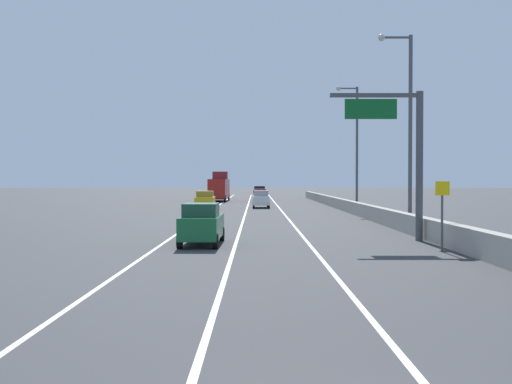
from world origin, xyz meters
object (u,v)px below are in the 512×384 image
object	(u,v)px
overhead_sign_gantry	(405,147)
lamp_post_right_second	(407,119)
car_blue_2	(221,193)
car_black_3	(260,193)
lamp_post_right_third	(355,141)
car_green_5	(203,224)
box_truck	(220,188)
car_yellow_0	(206,200)
car_red_4	(261,196)
speed_advisory_sign	(443,210)
car_white_1	(262,199)

from	to	relation	value
overhead_sign_gantry	lamp_post_right_second	size ratio (longest dim) A/B	0.62
overhead_sign_gantry	car_blue_2	distance (m)	69.91
car_blue_2	car_black_3	world-z (taller)	car_black_3
lamp_post_right_third	car_black_3	xyz separation A→B (m)	(-8.93, 31.93, -5.73)
car_green_5	box_truck	size ratio (longest dim) A/B	0.48
overhead_sign_gantry	car_green_5	bearing A→B (deg)	-168.86
car_yellow_0	car_red_4	world-z (taller)	car_yellow_0
car_yellow_0	car_black_3	distance (m)	28.46
overhead_sign_gantry	car_yellow_0	world-z (taller)	overhead_sign_gantry
speed_advisory_sign	lamp_post_right_third	world-z (taller)	lamp_post_right_third
car_yellow_0	speed_advisory_sign	bearing A→B (deg)	-70.67
car_white_1	car_red_4	distance (m)	14.60
lamp_post_right_third	car_red_4	size ratio (longest dim) A/B	2.98
speed_advisory_sign	car_yellow_0	distance (m)	39.68
speed_advisory_sign	lamp_post_right_third	distance (m)	33.79
speed_advisory_sign	car_white_1	distance (m)	42.24
lamp_post_right_second	car_red_4	distance (m)	45.38
car_red_4	overhead_sign_gantry	bearing A→B (deg)	-82.33
car_yellow_0	car_white_1	size ratio (longest dim) A/B	0.98
overhead_sign_gantry	car_blue_2	xyz separation A→B (m)	(-13.18, 68.56, -3.80)
lamp_post_right_second	car_green_5	world-z (taller)	lamp_post_right_second
speed_advisory_sign	lamp_post_right_third	bearing A→B (deg)	87.32
speed_advisory_sign	box_truck	size ratio (longest dim) A/B	0.30
car_blue_2	car_red_4	xyz separation A→B (m)	(6.27, -17.22, -0.00)
car_white_1	car_green_5	distance (m)	38.83
car_blue_2	car_red_4	size ratio (longest dim) A/B	1.06
car_black_3	overhead_sign_gantry	bearing A→B (deg)	-83.46
car_green_5	speed_advisory_sign	bearing A→B (deg)	-15.38
overhead_sign_gantry	lamp_post_right_second	xyz separation A→B (m)	(1.83, 7.19, 2.07)
car_red_4	box_truck	world-z (taller)	box_truck
lamp_post_right_third	car_white_1	world-z (taller)	lamp_post_right_third
lamp_post_right_third	car_black_3	world-z (taller)	lamp_post_right_third
overhead_sign_gantry	lamp_post_right_third	size ratio (longest dim) A/B	0.62
car_white_1	box_truck	size ratio (longest dim) A/B	0.47
car_yellow_0	box_truck	world-z (taller)	box_truck
lamp_post_right_second	car_black_3	distance (m)	54.28
car_yellow_0	car_black_3	size ratio (longest dim) A/B	1.01
lamp_post_right_third	car_green_5	bearing A→B (deg)	-111.51
box_truck	car_white_1	bearing A→B (deg)	-74.66
lamp_post_right_second	car_white_1	distance (m)	31.36
lamp_post_right_second	car_blue_2	world-z (taller)	lamp_post_right_second
overhead_sign_gantry	car_red_4	xyz separation A→B (m)	(-6.91, 51.33, -3.80)
overhead_sign_gantry	car_white_1	size ratio (longest dim) A/B	1.63
car_white_1	car_yellow_0	bearing A→B (deg)	-144.24
lamp_post_right_second	box_truck	world-z (taller)	lamp_post_right_second
car_black_3	car_red_4	distance (m)	9.12
speed_advisory_sign	car_yellow_0	world-z (taller)	speed_advisory_sign
car_blue_2	car_green_5	size ratio (longest dim) A/B	0.91
car_yellow_0	car_black_3	bearing A→B (deg)	78.32
car_yellow_0	car_red_4	bearing A→B (deg)	72.87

